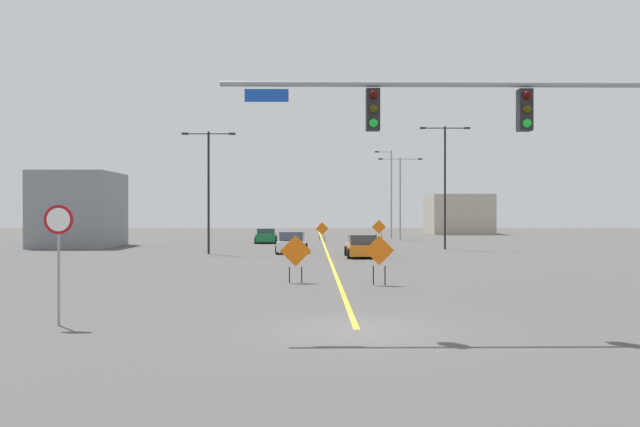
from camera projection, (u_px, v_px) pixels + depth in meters
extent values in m
plane|color=#4C4947|center=(357.00, 330.00, 15.93)|extent=(193.38, 193.38, 0.00)
cube|color=yellow|center=(322.00, 238.00, 69.65)|extent=(0.16, 107.43, 0.01)
cylinder|color=gray|center=(449.00, 84.00, 15.95)|extent=(11.48, 0.14, 0.14)
cube|color=black|center=(525.00, 110.00, 15.97)|extent=(0.34, 0.32, 1.05)
sphere|color=#3A0503|center=(527.00, 95.00, 15.80)|extent=(0.22, 0.22, 0.22)
sphere|color=#3C3106|center=(527.00, 109.00, 15.80)|extent=(0.22, 0.22, 0.22)
sphere|color=green|center=(527.00, 123.00, 15.81)|extent=(0.22, 0.22, 0.22)
cube|color=black|center=(373.00, 110.00, 15.92)|extent=(0.34, 0.32, 1.05)
sphere|color=#3A0503|center=(374.00, 95.00, 15.75)|extent=(0.22, 0.22, 0.22)
sphere|color=#3C3106|center=(374.00, 109.00, 15.75)|extent=(0.22, 0.22, 0.22)
sphere|color=green|center=(374.00, 123.00, 15.75)|extent=(0.22, 0.22, 0.22)
cube|color=#1447B7|center=(267.00, 95.00, 15.88)|extent=(1.10, 0.03, 0.32)
cylinder|color=gray|center=(59.00, 280.00, 16.48)|extent=(0.07, 0.07, 2.37)
cylinder|color=#B20F14|center=(59.00, 220.00, 16.47)|extent=(0.76, 0.03, 0.76)
cylinder|color=white|center=(58.00, 220.00, 16.45)|extent=(0.61, 0.01, 0.61)
cylinder|color=gray|center=(400.00, 199.00, 65.82)|extent=(0.16, 0.16, 8.55)
cylinder|color=gray|center=(390.00, 159.00, 65.79)|extent=(2.06, 0.08, 0.08)
cube|color=#262628|center=(380.00, 159.00, 65.78)|extent=(0.44, 0.24, 0.14)
cylinder|color=gray|center=(410.00, 159.00, 65.82)|extent=(2.06, 0.08, 0.08)
cube|color=#262628|center=(420.00, 159.00, 65.83)|extent=(0.44, 0.24, 0.14)
cylinder|color=black|center=(209.00, 193.00, 44.13)|extent=(0.16, 0.16, 8.51)
cylinder|color=black|center=(197.00, 134.00, 44.11)|extent=(1.64, 0.08, 0.08)
cube|color=#262628|center=(185.00, 134.00, 44.10)|extent=(0.44, 0.24, 0.14)
cylinder|color=black|center=(220.00, 134.00, 44.13)|extent=(1.64, 0.08, 0.08)
cube|color=#262628|center=(232.00, 134.00, 44.14)|extent=(0.44, 0.24, 0.14)
cylinder|color=gray|center=(391.00, 194.00, 70.15)|extent=(0.16, 0.16, 9.70)
cylinder|color=gray|center=(384.00, 152.00, 70.12)|extent=(1.61, 0.08, 0.08)
cube|color=#262628|center=(377.00, 152.00, 70.11)|extent=(0.44, 0.24, 0.14)
cylinder|color=black|center=(445.00, 188.00, 49.72)|extent=(0.16, 0.16, 9.64)
cylinder|color=black|center=(434.00, 128.00, 49.69)|extent=(1.75, 0.08, 0.08)
cube|color=#262628|center=(423.00, 128.00, 49.68)|extent=(0.44, 0.24, 0.14)
cylinder|color=black|center=(456.00, 128.00, 49.71)|extent=(1.75, 0.08, 0.08)
cube|color=#262628|center=(467.00, 128.00, 49.72)|extent=(0.44, 0.24, 0.14)
cube|color=orange|center=(379.00, 250.00, 25.55)|extent=(1.20, 0.16, 1.20)
cylinder|color=black|center=(373.00, 275.00, 25.57)|extent=(0.05, 0.05, 0.78)
cylinder|color=black|center=(385.00, 275.00, 25.53)|extent=(0.05, 0.05, 0.78)
cube|color=orange|center=(379.00, 227.00, 61.13)|extent=(1.35, 0.25, 1.36)
cylinder|color=black|center=(376.00, 238.00, 61.17)|extent=(0.05, 0.05, 0.78)
cylinder|color=black|center=(382.00, 238.00, 61.10)|extent=(0.05, 0.05, 0.78)
cube|color=orange|center=(322.00, 229.00, 63.98)|extent=(1.30, 0.07, 1.29)
cylinder|color=black|center=(320.00, 238.00, 63.97)|extent=(0.05, 0.05, 0.57)
cylinder|color=black|center=(325.00, 238.00, 63.99)|extent=(0.05, 0.05, 0.57)
cube|color=orange|center=(296.00, 251.00, 26.39)|extent=(1.30, 0.16, 1.30)
cylinder|color=black|center=(289.00, 275.00, 26.36)|extent=(0.05, 0.05, 0.65)
cylinder|color=black|center=(302.00, 275.00, 26.42)|extent=(0.05, 0.05, 0.65)
cube|color=orange|center=(362.00, 249.00, 41.20)|extent=(1.88, 4.10, 0.68)
cube|color=#333D47|center=(362.00, 239.00, 41.00)|extent=(1.68, 2.17, 0.64)
cylinder|color=black|center=(374.00, 251.00, 42.65)|extent=(0.23, 0.64, 0.64)
cylinder|color=black|center=(346.00, 251.00, 42.61)|extent=(0.23, 0.64, 0.64)
cylinder|color=black|center=(378.00, 254.00, 39.80)|extent=(0.23, 0.64, 0.64)
cylinder|color=black|center=(349.00, 254.00, 39.76)|extent=(0.23, 0.64, 0.64)
cube|color=white|center=(292.00, 246.00, 45.21)|extent=(2.02, 3.94, 0.71)
cube|color=#333D47|center=(292.00, 236.00, 45.40)|extent=(1.75, 2.17, 0.65)
cylinder|color=black|center=(277.00, 250.00, 43.89)|extent=(0.25, 0.65, 0.64)
cylinder|color=black|center=(304.00, 250.00, 43.83)|extent=(0.25, 0.65, 0.64)
cylinder|color=black|center=(281.00, 247.00, 46.59)|extent=(0.25, 0.65, 0.64)
cylinder|color=black|center=(306.00, 247.00, 46.53)|extent=(0.25, 0.65, 0.64)
cube|color=#196B38|center=(266.00, 237.00, 59.70)|extent=(1.99, 4.20, 0.73)
cube|color=#333D47|center=(266.00, 231.00, 59.90)|extent=(1.72, 2.04, 0.48)
cylinder|color=black|center=(256.00, 240.00, 58.21)|extent=(0.25, 0.65, 0.64)
cylinder|color=black|center=(276.00, 240.00, 58.31)|extent=(0.25, 0.65, 0.64)
cylinder|color=black|center=(257.00, 239.00, 61.09)|extent=(0.25, 0.65, 0.64)
cylinder|color=black|center=(276.00, 239.00, 61.19)|extent=(0.25, 0.65, 0.64)
cube|color=gray|center=(79.00, 210.00, 53.40)|extent=(6.17, 7.23, 6.24)
cube|color=#B2A893|center=(458.00, 214.00, 84.50)|extent=(7.92, 8.05, 5.20)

